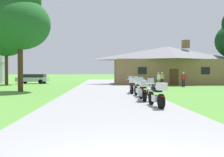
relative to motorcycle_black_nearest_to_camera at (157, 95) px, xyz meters
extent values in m
plane|color=#4C8433|center=(-2.05, 12.34, -0.62)|extent=(500.00, 500.00, 0.00)
cube|color=gray|center=(-2.05, 10.34, -0.59)|extent=(6.40, 80.00, 0.06)
cylinder|color=black|center=(-0.10, 0.86, -0.24)|extent=(0.18, 0.65, 0.64)
cylinder|color=black|center=(0.06, -0.57, -0.24)|extent=(0.22, 0.65, 0.64)
cube|color=silver|center=(-0.02, 0.13, -0.18)|extent=(0.32, 0.59, 0.30)
ellipsoid|color=black|center=(-0.04, 0.39, 0.27)|extent=(0.36, 0.55, 0.26)
cube|color=black|center=(0.01, -0.07, 0.18)|extent=(0.34, 0.55, 0.10)
cylinder|color=silver|center=(-0.09, 0.82, 0.46)|extent=(0.66, 0.11, 0.03)
cylinder|color=silver|center=(-0.10, 0.86, 0.12)|extent=(0.09, 0.24, 0.73)
cube|color=#B2BCC6|center=(-0.10, 0.92, 0.60)|extent=(0.33, 0.14, 0.27)
sphere|color=silver|center=(-0.09, 0.82, 0.32)|extent=(0.11, 0.11, 0.11)
cube|color=silver|center=(0.07, -0.62, 0.40)|extent=(0.44, 0.40, 0.32)
cube|color=red|center=(0.09, -0.79, -0.01)|extent=(0.14, 0.05, 0.06)
cylinder|color=silver|center=(0.17, -0.23, -0.34)|extent=(0.13, 0.55, 0.07)
cylinder|color=black|center=(-0.17, 3.69, -0.24)|extent=(0.12, 0.64, 0.64)
cylinder|color=black|center=(-0.19, 2.25, -0.24)|extent=(0.16, 0.64, 0.64)
cube|color=silver|center=(-0.18, 2.95, -0.18)|extent=(0.27, 0.56, 0.30)
ellipsoid|color=silver|center=(-0.17, 3.21, 0.27)|extent=(0.31, 0.52, 0.26)
cube|color=black|center=(-0.18, 2.75, 0.18)|extent=(0.29, 0.52, 0.10)
cylinder|color=silver|center=(-0.17, 3.65, 0.46)|extent=(0.66, 0.04, 0.03)
cylinder|color=silver|center=(-0.17, 3.69, 0.12)|extent=(0.06, 0.24, 0.73)
cube|color=#B2BCC6|center=(-0.17, 3.75, 0.60)|extent=(0.32, 0.11, 0.27)
sphere|color=silver|center=(-0.17, 3.65, 0.32)|extent=(0.11, 0.11, 0.11)
cube|color=#B7B7BC|center=(-0.19, 2.20, 0.40)|extent=(0.40, 0.36, 0.32)
cube|color=red|center=(-0.19, 2.03, -0.01)|extent=(0.14, 0.03, 0.06)
cylinder|color=silver|center=(-0.04, 2.57, -0.34)|extent=(0.08, 0.55, 0.07)
cube|color=#B7B7BC|center=(-0.45, 2.30, -0.06)|extent=(0.20, 0.40, 0.36)
cube|color=#B7B7BC|center=(0.07, 2.29, -0.06)|extent=(0.20, 0.40, 0.36)
cylinder|color=black|center=(-0.12, 6.23, -0.24)|extent=(0.18, 0.65, 0.64)
cylinder|color=black|center=(0.03, 4.80, -0.24)|extent=(0.22, 0.65, 0.64)
cube|color=silver|center=(-0.04, 5.50, -0.18)|extent=(0.32, 0.58, 0.30)
ellipsoid|color=silver|center=(-0.07, 5.76, 0.27)|extent=(0.35, 0.55, 0.26)
cube|color=black|center=(-0.02, 5.30, 0.18)|extent=(0.33, 0.55, 0.10)
cylinder|color=silver|center=(-0.12, 6.19, 0.46)|extent=(0.66, 0.10, 0.03)
cylinder|color=silver|center=(-0.12, 6.23, 0.12)|extent=(0.09, 0.24, 0.73)
cube|color=#B2BCC6|center=(-0.13, 6.29, 0.60)|extent=(0.33, 0.14, 0.27)
sphere|color=silver|center=(-0.12, 6.19, 0.32)|extent=(0.11, 0.11, 0.11)
cube|color=silver|center=(0.04, 4.75, 0.40)|extent=(0.44, 0.40, 0.32)
cube|color=red|center=(0.06, 4.58, -0.01)|extent=(0.14, 0.04, 0.06)
cylinder|color=silver|center=(0.14, 5.14, -0.34)|extent=(0.13, 0.55, 0.07)
cylinder|color=black|center=(-0.18, 8.98, -0.24)|extent=(0.13, 0.64, 0.64)
cylinder|color=black|center=(-0.22, 7.54, -0.24)|extent=(0.17, 0.64, 0.64)
cube|color=silver|center=(-0.20, 8.24, -0.18)|extent=(0.28, 0.57, 0.30)
ellipsoid|color=gold|center=(-0.19, 8.50, 0.27)|extent=(0.32, 0.53, 0.26)
cube|color=black|center=(-0.20, 8.04, 0.18)|extent=(0.30, 0.53, 0.10)
cylinder|color=silver|center=(-0.18, 8.94, 0.46)|extent=(0.66, 0.05, 0.03)
cylinder|color=silver|center=(-0.18, 8.98, 0.12)|extent=(0.07, 0.24, 0.73)
cube|color=#B2BCC6|center=(-0.18, 9.04, 0.60)|extent=(0.32, 0.12, 0.27)
sphere|color=silver|center=(-0.18, 8.94, 0.32)|extent=(0.11, 0.11, 0.11)
cube|color=silver|center=(-0.22, 7.49, 0.40)|extent=(0.41, 0.37, 0.32)
cube|color=red|center=(-0.23, 7.32, -0.01)|extent=(0.14, 0.03, 0.06)
cylinder|color=silver|center=(-0.07, 7.85, -0.34)|extent=(0.09, 0.55, 0.07)
cube|color=brown|center=(6.76, 24.83, 1.07)|extent=(14.46, 6.93, 3.38)
pyramid|color=slate|center=(6.76, 24.83, 3.70)|extent=(15.32, 7.35, 1.88)
cube|color=brown|center=(9.36, 24.83, 4.99)|extent=(0.90, 0.90, 1.10)
cube|color=#472D19|center=(6.76, 21.33, 0.43)|extent=(1.10, 0.08, 2.10)
cube|color=black|center=(2.71, 21.33, 1.24)|extent=(1.10, 0.06, 0.90)
cube|color=black|center=(10.81, 21.33, 1.24)|extent=(1.10, 0.06, 0.90)
cylinder|color=black|center=(4.78, 19.83, -0.19)|extent=(0.14, 0.14, 0.86)
cylinder|color=black|center=(4.93, 19.75, -0.19)|extent=(0.14, 0.14, 0.86)
cube|color=tan|center=(4.86, 19.79, 0.52)|extent=(0.42, 0.37, 0.56)
cylinder|color=tan|center=(4.65, 19.90, 0.50)|extent=(0.09, 0.09, 0.58)
cylinder|color=tan|center=(5.06, 19.68, 0.50)|extent=(0.09, 0.09, 0.58)
sphere|color=tan|center=(4.86, 19.79, 0.94)|extent=(0.21, 0.21, 0.21)
cylinder|color=black|center=(6.94, 17.80, -0.19)|extent=(0.14, 0.14, 0.86)
cylinder|color=black|center=(6.77, 17.85, -0.19)|extent=(0.14, 0.14, 0.86)
cube|color=#A8231E|center=(6.86, 17.82, 0.52)|extent=(0.41, 0.32, 0.56)
cylinder|color=#A8231E|center=(7.07, 17.75, 0.50)|extent=(0.09, 0.09, 0.58)
cylinder|color=#A8231E|center=(6.64, 17.89, 0.50)|extent=(0.09, 0.09, 0.58)
sphere|color=tan|center=(6.86, 17.82, 0.94)|extent=(0.21, 0.21, 0.21)
cylinder|color=#75664C|center=(3.97, 17.79, -0.19)|extent=(0.14, 0.14, 0.86)
cylinder|color=#75664C|center=(3.99, 17.61, -0.19)|extent=(0.14, 0.14, 0.86)
cube|color=silver|center=(3.98, 17.70, 0.52)|extent=(0.27, 0.39, 0.56)
cylinder|color=silver|center=(3.95, 17.93, 0.50)|extent=(0.09, 0.09, 0.58)
cylinder|color=silver|center=(4.01, 17.47, 0.50)|extent=(0.09, 0.09, 0.58)
sphere|color=tan|center=(3.98, 17.70, 0.94)|extent=(0.21, 0.21, 0.21)
cylinder|color=#B2AD99|center=(3.98, 17.70, 1.04)|extent=(0.22, 0.22, 0.05)
cylinder|color=#422D19|center=(-9.37, 11.07, 1.55)|extent=(0.44, 0.44, 4.34)
ellipsoid|color=#1E5623|center=(-9.37, 11.07, 5.12)|extent=(5.10, 5.10, 4.34)
ellipsoid|color=#1B4E20|center=(-9.37, 11.07, 7.16)|extent=(3.57, 3.57, 3.83)
cylinder|color=#422D19|center=(-15.17, 24.39, 1.70)|extent=(0.44, 0.44, 4.64)
ellipsoid|color=#194C1E|center=(-15.17, 24.39, 5.48)|extent=(5.32, 5.32, 4.52)
ellipsoid|color=#16441B|center=(-15.17, 24.39, 7.61)|extent=(3.72, 3.72, 3.99)
cube|color=#ADAFB7|center=(-12.49, 27.57, 0.00)|extent=(4.73, 2.20, 0.60)
cube|color=black|center=(-12.29, 27.55, 0.54)|extent=(3.34, 1.87, 0.48)
cylinder|color=black|center=(-13.97, 26.84, -0.30)|extent=(0.66, 0.27, 0.64)
cylinder|color=black|center=(-13.84, 28.52, -0.30)|extent=(0.66, 0.27, 0.64)
cylinder|color=black|center=(-11.13, 26.61, -0.30)|extent=(0.66, 0.27, 0.64)
cylinder|color=black|center=(-11.00, 28.30, -0.30)|extent=(0.66, 0.27, 0.64)
camera|label=1|loc=(-2.55, -11.87, 1.00)|focal=42.63mm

